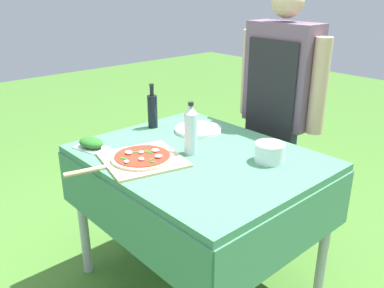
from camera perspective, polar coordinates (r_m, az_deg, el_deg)
name	(u,v)px	position (r m, az deg, el deg)	size (l,w,h in m)	color
ground_plane	(198,283)	(2.44, 0.79, -18.89)	(12.00, 12.00, 0.00)	#477A2D
prep_table	(198,173)	(2.06, 0.89, -4.03)	(1.17, 0.95, 0.80)	#478960
person_cook	(279,100)	(2.50, 12.18, 6.04)	(0.60, 0.20, 1.59)	#333D56
pizza_on_peel	(141,159)	(1.95, -7.23, -2.05)	(0.43, 0.58, 0.05)	#D1B27F
oil_bottle	(152,110)	(2.38, -5.57, 4.73)	(0.06, 0.06, 0.26)	black
water_bottle	(191,130)	(1.99, -0.16, 2.03)	(0.07, 0.07, 0.27)	silver
herb_container	(91,143)	(2.15, -13.97, 0.08)	(0.19, 0.15, 0.06)	silver
mixing_tub	(270,152)	(1.96, 10.84, -1.17)	(0.14, 0.14, 0.09)	silver
plate_stack	(198,129)	(2.33, 0.84, 2.06)	(0.27, 0.27, 0.02)	white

